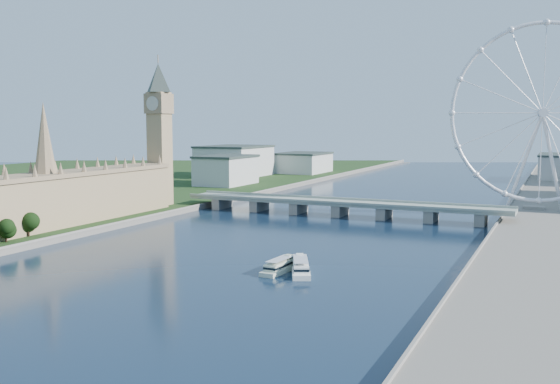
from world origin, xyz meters
The scene contains 7 objects.
parliament_range centered at (-128.00, 170.00, 18.48)m, with size 24.00×200.00×70.00m.
big_ben centered at (-128.00, 278.00, 66.57)m, with size 20.02×20.02×110.00m.
westminster_bridge centered at (0.00, 300.00, 6.63)m, with size 220.00×22.00×9.50m.
london_eye centered at (119.98, 355.08, 67.52)m, with size 113.60×39.12×124.30m.
city_skyline centered at (39.22, 560.08, 16.96)m, with size 505.00×280.00×32.00m.
tour_boat_near centered at (38.00, 140.50, 0.00)m, with size 7.48×29.29×6.47m, color white, non-canonical shape.
tour_boat_far centered at (29.48, 139.14, 0.00)m, with size 6.89×27.10×5.96m, color beige, non-canonical shape.
Camera 1 is at (133.92, -90.11, 60.51)m, focal length 40.00 mm.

